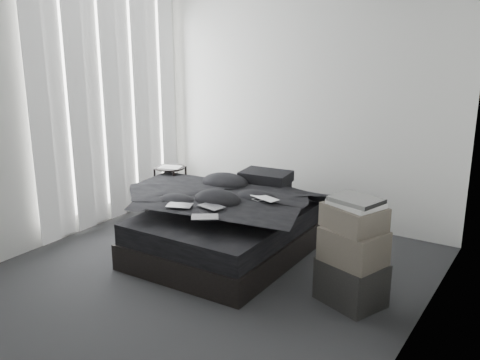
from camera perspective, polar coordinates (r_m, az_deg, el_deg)
The scene contains 23 objects.
floor at distance 4.68m, azimuth -5.35°, elevation -11.16°, with size 3.60×4.20×0.01m, color #2A2A2C.
wall_back at distance 6.02m, azimuth 6.69°, elevation 7.90°, with size 3.60×0.01×2.60m, color silver.
wall_left at distance 5.53m, azimuth -20.76°, elevation 6.30°, with size 0.01×4.20×2.60m, color silver.
wall_right at distance 3.47m, azimuth 18.40°, elevation 1.41°, with size 0.01×4.20×2.60m, color silver.
window_left at distance 6.09m, azimuth -13.94°, elevation 8.10°, with size 0.02×2.00×2.30m, color white.
curtain_left at distance 6.06m, azimuth -13.56°, elevation 7.43°, with size 0.06×2.12×2.48m, color white.
bed at distance 5.25m, azimuth -1.16°, elevation -6.50°, with size 1.36×1.80×0.24m, color black.
mattress at distance 5.18m, azimuth -1.17°, elevation -4.26°, with size 1.31×1.75×0.19m, color black.
duvet at distance 5.08m, azimuth -1.45°, elevation -2.27°, with size 1.33×1.54×0.21m, color black.
pillow_lower at distance 5.71m, azimuth 2.31°, elevation -0.67°, with size 0.54×0.37×0.12m, color black.
pillow_upper at distance 5.64m, azimuth 2.77°, elevation 0.34°, with size 0.51×0.35×0.11m, color black.
laptop at distance 4.95m, azimuth 2.30°, elevation -1.36°, with size 0.29×0.19×0.02m, color silver.
comic_a at distance 4.83m, azimuth -6.49°, elevation -1.97°, with size 0.23×0.15×0.01m, color black.
comic_b at distance 4.78m, azimuth -3.06°, elevation -2.02°, with size 0.23×0.15×0.01m, color black.
comic_c at distance 4.51m, azimuth -3.79°, elevation -3.05°, with size 0.23×0.15×0.01m, color black.
side_stand at distance 6.15m, azimuth -7.37°, elevation -1.45°, with size 0.33×0.33×0.61m, color black.
papers at distance 6.06m, azimuth -7.45°, elevation 1.35°, with size 0.24×0.18×0.01m, color white.
floor_books at distance 6.38m, azimuth -9.15°, elevation -3.20°, with size 0.13×0.18×0.13m, color black.
box_lower at distance 4.41m, azimuth 11.76°, elevation -10.60°, with size 0.48×0.38×0.36m, color black.
box_mid at distance 4.27m, azimuth 12.01°, elevation -6.91°, with size 0.45×0.36×0.27m, color #544C42.
box_upper at distance 4.21m, azimuth 12.07°, elevation -3.90°, with size 0.43×0.34×0.19m, color #544C42.
art_book_white at distance 4.17m, azimuth 12.26°, elevation -2.48°, with size 0.37×0.29×0.04m, color silver.
art_book_snake at distance 4.14m, azimuth 12.30°, elevation -2.08°, with size 0.36×0.28×0.03m, color silver.
Camera 1 is at (2.58, -3.28, 2.11)m, focal length 40.00 mm.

